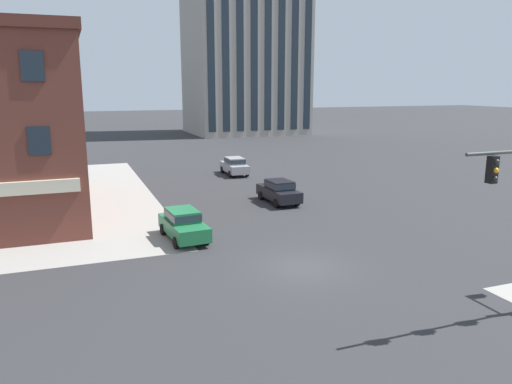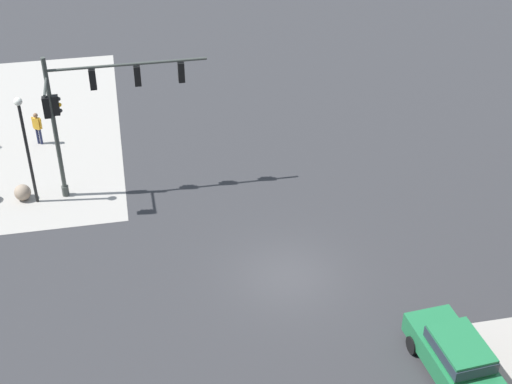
% 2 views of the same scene
% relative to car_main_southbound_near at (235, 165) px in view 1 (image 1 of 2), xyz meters
% --- Properties ---
extents(ground_plane, '(320.00, 320.00, 0.00)m').
position_rel_car_main_southbound_near_xyz_m(ground_plane, '(-4.87, -24.72, -0.92)').
color(ground_plane, '#2D2D30').
extents(car_main_southbound_near, '(1.98, 4.45, 1.68)m').
position_rel_car_main_southbound_near_xyz_m(car_main_southbound_near, '(0.00, 0.00, 0.00)').
color(car_main_southbound_near, '#99999E').
rests_on(car_main_southbound_near, ground).
extents(car_main_southbound_far, '(1.99, 4.45, 1.68)m').
position_rel_car_main_southbound_near_xyz_m(car_main_southbound_far, '(-0.66, -12.27, 0.00)').
color(car_main_southbound_far, black).
rests_on(car_main_southbound_far, ground).
extents(car_cross_eastbound, '(2.13, 4.52, 1.68)m').
position_rel_car_main_southbound_near_xyz_m(car_cross_eastbound, '(-9.12, -18.46, 0.00)').
color(car_cross_eastbound, '#1E6B3D').
rests_on(car_cross_eastbound, ground).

